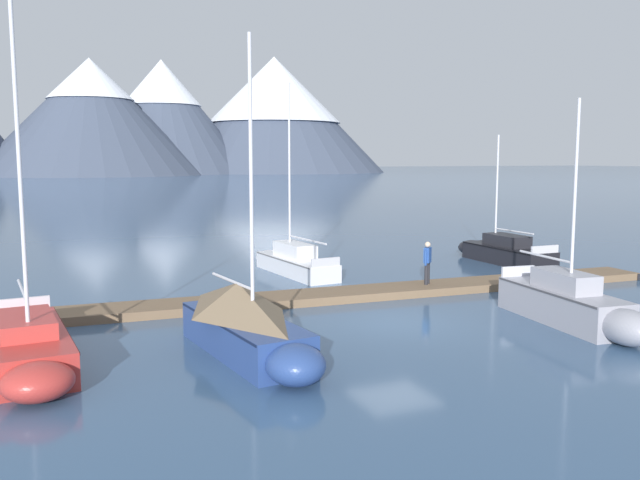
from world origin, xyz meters
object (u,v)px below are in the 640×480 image
at_px(sailboat_second_berth, 247,323).
at_px(sailboat_mid_dock_port, 293,261).
at_px(sailboat_mid_dock_starboard, 573,305).
at_px(sailboat_nearest_berth, 28,348).
at_px(person_on_dock, 427,260).
at_px(sailboat_far_berth, 502,251).

distance_m(sailboat_second_berth, sailboat_mid_dock_port, 12.85).
relative_size(sailboat_mid_dock_port, sailboat_mid_dock_starboard, 1.22).
bearing_deg(sailboat_mid_dock_starboard, sailboat_nearest_berth, 172.46).
distance_m(sailboat_mid_dock_port, person_on_dock, 6.97).
height_order(sailboat_nearest_berth, sailboat_mid_dock_port, sailboat_nearest_berth).
xyz_separation_m(sailboat_second_berth, sailboat_far_berth, (16.68, 10.31, -0.33)).
bearing_deg(sailboat_mid_dock_port, sailboat_far_berth, -6.17).
bearing_deg(sailboat_far_berth, person_on_dock, -147.21).
height_order(sailboat_second_berth, person_on_dock, sailboat_second_berth).
distance_m(sailboat_second_berth, sailboat_far_berth, 19.61).
distance_m(sailboat_nearest_berth, person_on_dock, 15.12).
bearing_deg(sailboat_mid_dock_starboard, sailboat_second_berth, 174.15).
height_order(sailboat_nearest_berth, sailboat_second_berth, sailboat_nearest_berth).
distance_m(sailboat_mid_dock_port, sailboat_far_berth, 11.00).
relative_size(sailboat_mid_dock_starboard, person_on_dock, 4.18).
bearing_deg(sailboat_second_berth, sailboat_far_berth, 31.70).
height_order(sailboat_far_berth, person_on_dock, sailboat_far_berth).
bearing_deg(person_on_dock, sailboat_far_berth, 32.79).
bearing_deg(sailboat_nearest_berth, sailboat_second_berth, -10.75).
distance_m(sailboat_mid_dock_starboard, person_on_dock, 6.62).
relative_size(sailboat_second_berth, person_on_dock, 4.94).
xyz_separation_m(sailboat_far_berth, person_on_dock, (-7.58, -4.88, 0.70)).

